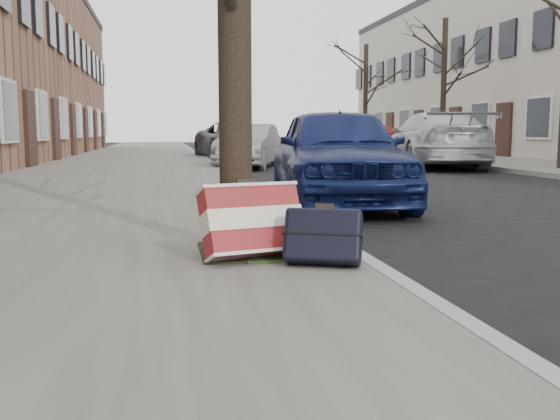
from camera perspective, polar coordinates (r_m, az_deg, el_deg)
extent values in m
cube|color=slate|center=(18.51, -13.65, 3.96)|extent=(5.00, 70.00, 0.12)
cube|color=gray|center=(21.24, 19.15, 4.15)|extent=(4.00, 70.00, 0.12)
cube|color=black|center=(4.79, -2.19, -3.71)|extent=(0.85, 0.85, 0.02)
cube|color=maroon|center=(4.45, -2.58, -1.08)|extent=(0.78, 0.56, 0.55)
cube|color=black|center=(4.26, 3.97, -2.37)|extent=(0.60, 0.48, 0.41)
imported|color=#121C4D|center=(8.90, 5.24, 5.06)|extent=(2.14, 4.33, 1.42)
imported|color=#94979B|center=(17.93, -2.88, 5.86)|extent=(2.45, 4.02, 1.25)
imported|color=#38393E|center=(23.13, -4.08, 6.35)|extent=(2.94, 5.34, 1.42)
imported|color=#B9BDC1|center=(18.57, 13.87, 6.21)|extent=(3.03, 5.70, 1.57)
imported|color=maroon|center=(23.42, 8.07, 6.27)|extent=(1.93, 4.18, 1.39)
cylinder|color=black|center=(23.46, 14.72, 10.70)|extent=(0.20, 0.20, 4.90)
cylinder|color=black|center=(31.72, 7.82, 10.14)|extent=(0.23, 0.23, 5.18)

